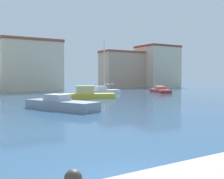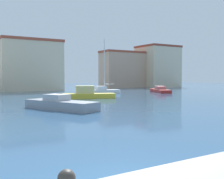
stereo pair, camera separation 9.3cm
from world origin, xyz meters
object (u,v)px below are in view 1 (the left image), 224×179
at_px(sailboat_white_distant_east, 104,91).
at_px(motorboat_grey_behind_lamppost, 61,104).
at_px(motorboat_yellow_outer_mooring, 88,94).
at_px(motorboat_red_center_channel, 160,90).

xyz_separation_m(sailboat_white_distant_east, motorboat_grey_behind_lamppost, (-13.21, -16.24, -0.06)).
distance_m(sailboat_white_distant_east, motorboat_grey_behind_lamppost, 20.94).
bearing_deg(motorboat_grey_behind_lamppost, sailboat_white_distant_east, 50.88).
distance_m(motorboat_grey_behind_lamppost, motorboat_yellow_outer_mooring, 11.66).
distance_m(motorboat_red_center_channel, motorboat_yellow_outer_mooring, 17.50).
bearing_deg(sailboat_white_distant_east, motorboat_yellow_outer_mooring, -131.78).
height_order(sailboat_white_distant_east, motorboat_red_center_channel, sailboat_white_distant_east).
bearing_deg(motorboat_yellow_outer_mooring, sailboat_white_distant_east, 48.22).
distance_m(motorboat_grey_behind_lamppost, motorboat_red_center_channel, 27.88).
distance_m(sailboat_white_distant_east, motorboat_red_center_channel, 10.52).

